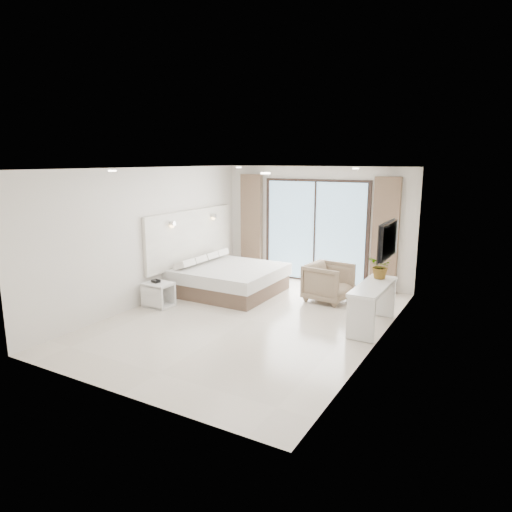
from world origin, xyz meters
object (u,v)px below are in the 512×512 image
(nightstand, at_px, (159,295))
(armchair, at_px, (329,281))
(bed, at_px, (229,279))
(console_desk, at_px, (373,297))

(nightstand, height_order, armchair, armchair)
(bed, xyz_separation_m, console_desk, (3.31, -0.60, 0.25))
(console_desk, xyz_separation_m, armchair, (-1.20, 1.10, -0.13))
(bed, bearing_deg, console_desk, -10.27)
(nightstand, bearing_deg, bed, 66.60)
(nightstand, relative_size, console_desk, 0.35)
(armchair, bearing_deg, nightstand, 131.95)
(console_desk, bearing_deg, nightstand, -167.05)
(console_desk, bearing_deg, armchair, 137.59)
(bed, height_order, console_desk, console_desk)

